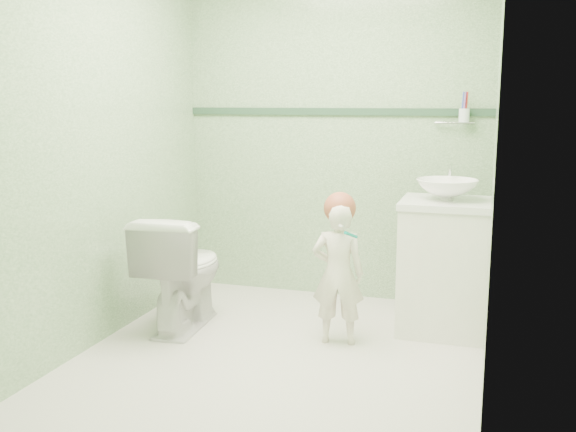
% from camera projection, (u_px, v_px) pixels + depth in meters
% --- Properties ---
extents(ground, '(2.50, 2.50, 0.00)m').
position_uv_depth(ground, '(280.00, 355.00, 3.68)').
color(ground, beige).
rests_on(ground, ground).
extents(room_shell, '(2.50, 2.54, 2.40)m').
position_uv_depth(room_shell, '(280.00, 144.00, 3.46)').
color(room_shell, '#7CA676').
rests_on(room_shell, ground).
extents(trim_stripe, '(2.20, 0.02, 0.05)m').
position_uv_depth(trim_stripe, '(334.00, 111.00, 4.60)').
color(trim_stripe, '#294833').
rests_on(trim_stripe, room_shell).
extents(vanity, '(0.52, 0.50, 0.80)m').
position_uv_depth(vanity, '(444.00, 268.00, 4.01)').
color(vanity, white).
rests_on(vanity, ground).
extents(counter, '(0.54, 0.52, 0.04)m').
position_uv_depth(counter, '(446.00, 203.00, 3.94)').
color(counter, white).
rests_on(counter, vanity).
extents(basin, '(0.37, 0.37, 0.13)m').
position_uv_depth(basin, '(447.00, 190.00, 3.93)').
color(basin, white).
rests_on(basin, counter).
extents(faucet, '(0.03, 0.13, 0.18)m').
position_uv_depth(faucet, '(450.00, 173.00, 4.09)').
color(faucet, silver).
rests_on(faucet, counter).
extents(cup_holder, '(0.26, 0.07, 0.21)m').
position_uv_depth(cup_holder, '(463.00, 115.00, 4.29)').
color(cup_holder, silver).
rests_on(cup_holder, room_shell).
extents(toilet, '(0.46, 0.75, 0.74)m').
position_uv_depth(toilet, '(182.00, 271.00, 4.09)').
color(toilet, white).
rests_on(toilet, ground).
extents(toddler, '(0.33, 0.25, 0.85)m').
position_uv_depth(toddler, '(338.00, 274.00, 3.81)').
color(toddler, white).
rests_on(toddler, ground).
extents(hair_cap, '(0.19, 0.19, 0.19)m').
position_uv_depth(hair_cap, '(340.00, 208.00, 3.76)').
color(hair_cap, '#9E4F34').
rests_on(hair_cap, toddler).
extents(teal_toothbrush, '(0.11, 0.14, 0.08)m').
position_uv_depth(teal_toothbrush, '(350.00, 234.00, 3.63)').
color(teal_toothbrush, '#00877D').
rests_on(teal_toothbrush, toddler).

